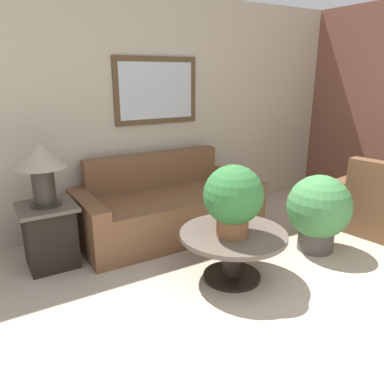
{
  "coord_description": "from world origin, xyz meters",
  "views": [
    {
      "loc": [
        -1.63,
        -0.81,
        1.74
      ],
      "look_at": [
        0.2,
        2.2,
        0.62
      ],
      "focal_mm": 35.0,
      "sensor_mm": 36.0,
      "label": 1
    }
  ],
  "objects_px": {
    "coffee_table": "(233,245)",
    "table_lamp": "(41,163)",
    "couch_main": "(168,209)",
    "side_table": "(50,235)",
    "potted_plant_on_table": "(233,198)",
    "potted_plant_floor": "(319,210)"
  },
  "relations": [
    {
      "from": "potted_plant_on_table",
      "to": "potted_plant_floor",
      "type": "xyz_separation_m",
      "value": [
        1.12,
        0.05,
        -0.34
      ]
    },
    {
      "from": "table_lamp",
      "to": "potted_plant_floor",
      "type": "height_order",
      "value": "table_lamp"
    },
    {
      "from": "couch_main",
      "to": "potted_plant_floor",
      "type": "distance_m",
      "value": 1.61
    },
    {
      "from": "potted_plant_floor",
      "to": "side_table",
      "type": "bearing_deg",
      "value": 155.82
    },
    {
      "from": "table_lamp",
      "to": "potted_plant_floor",
      "type": "xyz_separation_m",
      "value": [
        2.39,
        -1.07,
        -0.56
      ]
    },
    {
      "from": "side_table",
      "to": "table_lamp",
      "type": "relative_size",
      "value": 1.04
    },
    {
      "from": "coffee_table",
      "to": "table_lamp",
      "type": "relative_size",
      "value": 1.61
    },
    {
      "from": "table_lamp",
      "to": "couch_main",
      "type": "bearing_deg",
      "value": 4.39
    },
    {
      "from": "coffee_table",
      "to": "table_lamp",
      "type": "xyz_separation_m",
      "value": [
        -1.31,
        1.08,
        0.68
      ]
    },
    {
      "from": "side_table",
      "to": "table_lamp",
      "type": "bearing_deg",
      "value": -63.43
    },
    {
      "from": "side_table",
      "to": "potted_plant_floor",
      "type": "distance_m",
      "value": 2.62
    },
    {
      "from": "side_table",
      "to": "couch_main",
      "type": "bearing_deg",
      "value": 4.39
    },
    {
      "from": "potted_plant_floor",
      "to": "coffee_table",
      "type": "bearing_deg",
      "value": -179.68
    },
    {
      "from": "side_table",
      "to": "potted_plant_on_table",
      "type": "bearing_deg",
      "value": -41.41
    },
    {
      "from": "couch_main",
      "to": "table_lamp",
      "type": "xyz_separation_m",
      "value": [
        -1.29,
        -0.1,
        0.71
      ]
    },
    {
      "from": "couch_main",
      "to": "side_table",
      "type": "relative_size",
      "value": 3.33
    },
    {
      "from": "couch_main",
      "to": "side_table",
      "type": "xyz_separation_m",
      "value": [
        -1.29,
        -0.1,
        0.02
      ]
    },
    {
      "from": "side_table",
      "to": "potted_plant_floor",
      "type": "height_order",
      "value": "potted_plant_floor"
    },
    {
      "from": "coffee_table",
      "to": "potted_plant_floor",
      "type": "distance_m",
      "value": 1.08
    },
    {
      "from": "table_lamp",
      "to": "potted_plant_on_table",
      "type": "height_order",
      "value": "table_lamp"
    },
    {
      "from": "coffee_table",
      "to": "table_lamp",
      "type": "bearing_deg",
      "value": 140.59
    },
    {
      "from": "potted_plant_on_table",
      "to": "coffee_table",
      "type": "bearing_deg",
      "value": 41.85
    }
  ]
}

